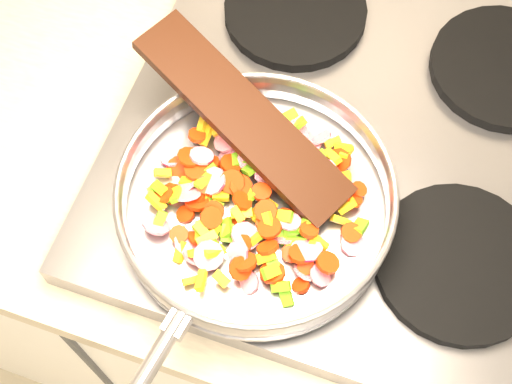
% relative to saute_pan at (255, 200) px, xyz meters
% --- Properties ---
extents(cooktop, '(0.60, 0.60, 0.04)m').
position_rel_saute_pan_xyz_m(cooktop, '(0.09, 0.16, -0.06)').
color(cooktop, '#939399').
rests_on(cooktop, counter_top).
extents(grate_fl, '(0.19, 0.19, 0.02)m').
position_rel_saute_pan_xyz_m(grate_fl, '(-0.05, 0.02, -0.04)').
color(grate_fl, black).
rests_on(grate_fl, cooktop).
extents(grate_fr, '(0.19, 0.19, 0.02)m').
position_rel_saute_pan_xyz_m(grate_fr, '(0.23, 0.02, -0.04)').
color(grate_fr, black).
rests_on(grate_fr, cooktop).
extents(grate_bl, '(0.19, 0.19, 0.02)m').
position_rel_saute_pan_xyz_m(grate_bl, '(-0.05, 0.30, -0.04)').
color(grate_bl, black).
rests_on(grate_bl, cooktop).
extents(grate_br, '(0.19, 0.19, 0.02)m').
position_rel_saute_pan_xyz_m(grate_br, '(0.23, 0.30, -0.04)').
color(grate_br, black).
rests_on(grate_br, cooktop).
extents(saute_pan, '(0.34, 0.51, 0.05)m').
position_rel_saute_pan_xyz_m(saute_pan, '(0.00, 0.00, 0.00)').
color(saute_pan, '#9E9EA5').
rests_on(saute_pan, grate_fl).
extents(vegetable_heap, '(0.26, 0.25, 0.05)m').
position_rel_saute_pan_xyz_m(vegetable_heap, '(-0.01, 0.00, -0.01)').
color(vegetable_heap, yellow).
rests_on(vegetable_heap, saute_pan).
extents(wooden_spatula, '(0.29, 0.19, 0.07)m').
position_rel_saute_pan_xyz_m(wooden_spatula, '(-0.04, 0.08, 0.03)').
color(wooden_spatula, black).
rests_on(wooden_spatula, saute_pan).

